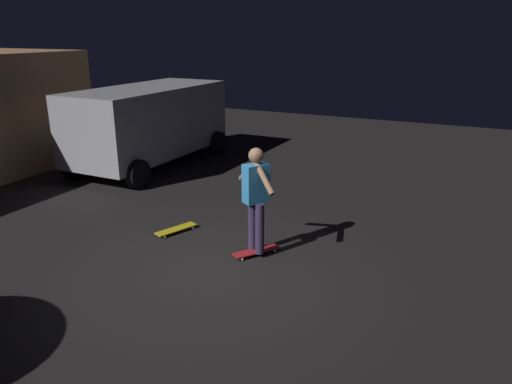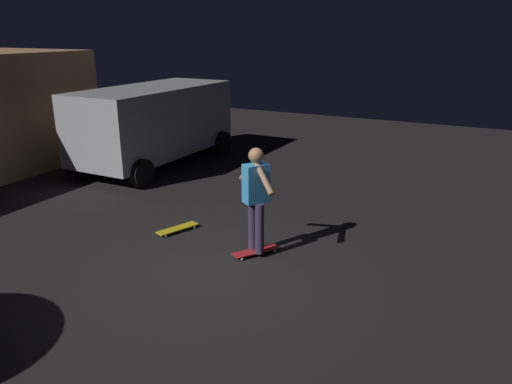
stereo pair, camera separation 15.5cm
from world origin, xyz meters
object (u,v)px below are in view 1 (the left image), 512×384
object	(u,v)px
skateboard_ridden	(256,251)
skater	(256,193)
skateboard_spare	(176,229)
parked_van	(149,121)

from	to	relation	value
skateboard_ridden	skater	size ratio (longest dim) A/B	0.46
skateboard_spare	skater	xyz separation A→B (m)	(-0.19, -1.66, 0.98)
skater	parked_van	bearing A→B (deg)	52.71
skateboard_ridden	skateboard_spare	world-z (taller)	same
skateboard_spare	skateboard_ridden	bearing A→B (deg)	-96.56
skateboard_ridden	parked_van	bearing A→B (deg)	52.71
skateboard_ridden	skater	distance (m)	0.98
skater	skateboard_ridden	bearing A→B (deg)	0.00
parked_van	skater	distance (m)	6.11
parked_van	skateboard_spare	size ratio (longest dim) A/B	5.78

